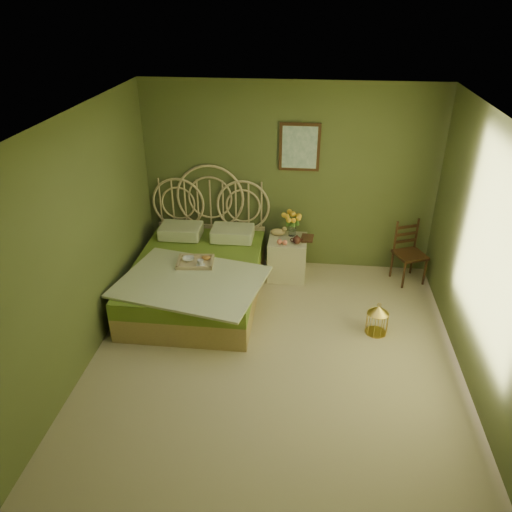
# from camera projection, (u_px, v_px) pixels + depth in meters

# --- Properties ---
(floor) EXTENTS (4.50, 4.50, 0.00)m
(floor) POSITION_uv_depth(u_px,v_px,m) (274.00, 360.00, 5.47)
(floor) COLOR tan
(floor) RESTS_ON ground
(ceiling) EXTENTS (4.50, 4.50, 0.00)m
(ceiling) POSITION_uv_depth(u_px,v_px,m) (280.00, 121.00, 4.24)
(ceiling) COLOR silver
(ceiling) RESTS_ON wall_back
(wall_back) EXTENTS (4.00, 0.00, 4.00)m
(wall_back) POSITION_uv_depth(u_px,v_px,m) (289.00, 179.00, 6.83)
(wall_back) COLOR #576233
(wall_back) RESTS_ON floor
(wall_left) EXTENTS (0.00, 4.50, 4.50)m
(wall_left) POSITION_uv_depth(u_px,v_px,m) (80.00, 246.00, 5.05)
(wall_left) COLOR #576233
(wall_left) RESTS_ON floor
(wall_right) EXTENTS (0.00, 4.50, 4.50)m
(wall_right) POSITION_uv_depth(u_px,v_px,m) (490.00, 267.00, 4.66)
(wall_right) COLOR #576233
(wall_right) RESTS_ON floor
(wall_art) EXTENTS (0.54, 0.04, 0.64)m
(wall_art) POSITION_uv_depth(u_px,v_px,m) (300.00, 147.00, 6.58)
(wall_art) COLOR #37230F
(wall_art) RESTS_ON wall_back
(bed) EXTENTS (1.86, 2.35, 1.46)m
(bed) POSITION_uv_depth(u_px,v_px,m) (198.00, 275.00, 6.48)
(bed) COLOR tan
(bed) RESTS_ON floor
(nightstand) EXTENTS (0.52, 0.52, 1.00)m
(nightstand) POSITION_uv_depth(u_px,v_px,m) (288.00, 253.00, 6.93)
(nightstand) COLOR beige
(nightstand) RESTS_ON floor
(chair) EXTENTS (0.49, 0.49, 0.85)m
(chair) POSITION_uv_depth(u_px,v_px,m) (410.00, 248.00, 6.81)
(chair) COLOR #37230F
(chair) RESTS_ON floor
(birdcage) EXTENTS (0.25, 0.25, 0.37)m
(birdcage) POSITION_uv_depth(u_px,v_px,m) (377.00, 320.00, 5.82)
(birdcage) COLOR gold
(birdcage) RESTS_ON floor
(book_lower) EXTENTS (0.18, 0.23, 0.02)m
(book_lower) POSITION_uv_depth(u_px,v_px,m) (301.00, 239.00, 6.81)
(book_lower) COLOR #381E0F
(book_lower) RESTS_ON nightstand
(book_upper) EXTENTS (0.19, 0.24, 0.02)m
(book_upper) POSITION_uv_depth(u_px,v_px,m) (301.00, 237.00, 6.80)
(book_upper) COLOR #472819
(book_upper) RESTS_ON nightstand
(cereal_bowl) EXTENTS (0.17, 0.17, 0.04)m
(cereal_bowl) POSITION_uv_depth(u_px,v_px,m) (188.00, 259.00, 6.30)
(cereal_bowl) COLOR white
(cereal_bowl) RESTS_ON bed
(coffee_cup) EXTENTS (0.09, 0.09, 0.08)m
(coffee_cup) POSITION_uv_depth(u_px,v_px,m) (200.00, 263.00, 6.18)
(coffee_cup) COLOR white
(coffee_cup) RESTS_ON bed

